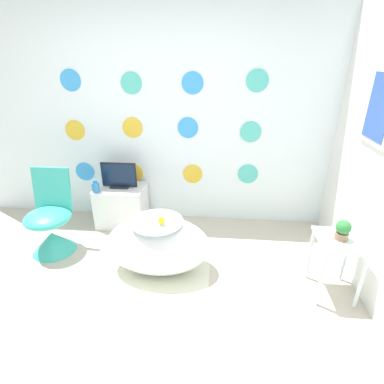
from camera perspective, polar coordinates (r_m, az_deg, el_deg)
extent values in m
plane|color=#BCB29E|center=(2.57, -13.17, -24.96)|extent=(12.00, 12.00, 0.00)
cube|color=white|center=(3.57, -5.80, 14.34)|extent=(4.91, 0.04, 2.60)
cylinder|color=#3899E5|center=(4.05, -19.71, 3.68)|extent=(0.24, 0.01, 0.24)
cylinder|color=gold|center=(3.83, -11.04, 3.56)|extent=(0.24, 0.01, 0.24)
cylinder|color=gold|center=(3.69, 0.12, 3.44)|extent=(0.24, 0.01, 0.24)
cylinder|color=#4CBFB2|center=(3.68, 10.60, 3.40)|extent=(0.24, 0.01, 0.24)
cylinder|color=gold|center=(3.93, -21.38, 10.89)|extent=(0.24, 0.01, 0.24)
cylinder|color=gold|center=(3.66, -11.27, 11.93)|extent=(0.24, 0.01, 0.24)
cylinder|color=#3899E5|center=(3.53, -0.78, 12.13)|extent=(0.24, 0.01, 0.24)
cylinder|color=#4CBFB2|center=(3.53, 11.11, 11.16)|extent=(0.24, 0.01, 0.24)
cylinder|color=#3899E5|center=(3.83, -22.14, 19.11)|extent=(0.24, 0.01, 0.24)
cylinder|color=#4CBFB2|center=(3.58, -11.50, 19.66)|extent=(0.24, 0.01, 0.24)
cylinder|color=#3899E5|center=(3.45, 0.10, 20.04)|extent=(0.24, 0.01, 0.24)
cylinder|color=#4CBFB2|center=(3.45, 12.33, 20.01)|extent=(0.24, 0.01, 0.24)
cube|color=silver|center=(2.88, 32.41, 8.18)|extent=(0.04, 2.88, 2.60)
cube|color=white|center=(2.90, 32.23, 13.48)|extent=(0.02, 0.44, 0.60)
cube|color=#3359B2|center=(2.90, 32.05, 13.51)|extent=(0.01, 0.36, 0.52)
cube|color=silver|center=(3.04, -7.07, -14.98)|extent=(1.06, 0.75, 0.01)
ellipsoid|color=white|center=(2.93, -6.47, -9.97)|extent=(0.99, 0.60, 0.55)
cylinder|color=#B2DBEA|center=(2.79, -6.72, -5.64)|extent=(0.49, 0.49, 0.01)
sphere|color=yellow|center=(2.70, -5.85, -5.43)|extent=(0.06, 0.06, 0.06)
sphere|color=yellow|center=(2.68, -5.92, -5.10)|extent=(0.04, 0.04, 0.04)
cone|color=orange|center=(2.67, -5.99, -5.29)|extent=(0.02, 0.02, 0.02)
cone|color=#38B2A3|center=(3.57, -24.91, -8.57)|extent=(0.45, 0.45, 0.22)
ellipsoid|color=#38B2A3|center=(3.43, -25.78, -4.43)|extent=(0.47, 0.47, 0.16)
cube|color=#38B2A3|center=(3.47, -25.09, 0.42)|extent=(0.40, 0.10, 0.48)
cube|color=silver|center=(3.79, -13.18, -2.49)|extent=(0.58, 0.42, 0.49)
cube|color=white|center=(3.58, -14.30, -2.72)|extent=(0.49, 0.01, 0.14)
cube|color=black|center=(3.68, -13.55, 1.05)|extent=(0.22, 0.12, 0.02)
cube|color=black|center=(3.63, -13.76, 3.22)|extent=(0.42, 0.01, 0.30)
cube|color=#0F1E38|center=(3.62, -13.81, 3.17)|extent=(0.40, 0.01, 0.28)
cylinder|color=#2D72B7|center=(3.61, -17.89, 0.86)|extent=(0.08, 0.08, 0.12)
cylinder|color=#2D72B7|center=(3.58, -18.04, 1.94)|extent=(0.05, 0.05, 0.03)
cube|color=silver|center=(2.78, 26.41, -8.25)|extent=(0.37, 0.40, 0.02)
cylinder|color=silver|center=(2.75, 23.32, -15.10)|extent=(0.03, 0.03, 0.53)
cylinder|color=silver|center=(2.86, 29.51, -14.74)|extent=(0.03, 0.03, 0.53)
cylinder|color=silver|center=(3.01, 21.51, -10.98)|extent=(0.03, 0.03, 0.53)
cylinder|color=silver|center=(3.11, 27.16, -10.84)|extent=(0.03, 0.03, 0.53)
cylinder|color=#8C6B4C|center=(2.76, 26.58, -7.48)|extent=(0.10, 0.10, 0.06)
sphere|color=#2D7A38|center=(2.72, 26.90, -6.00)|extent=(0.12, 0.12, 0.12)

